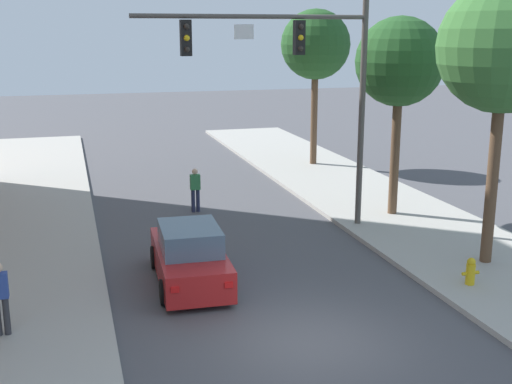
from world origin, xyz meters
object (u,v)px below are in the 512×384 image
at_px(car_lead_red, 190,257).
at_px(fire_hydrant, 471,271).
at_px(street_tree_second, 400,63).
at_px(street_tree_third, 316,45).
at_px(pedestrian_crossing_road, 195,188).
at_px(traffic_signal_mast, 301,68).
at_px(pedestrian_sidewalk_left_walker, 0,295).
at_px(street_tree_nearest, 504,48).

bearing_deg(car_lead_red, fire_hydrant, -19.94).
distance_m(car_lead_red, street_tree_second, 10.35).
bearing_deg(street_tree_third, pedestrian_crossing_road, -137.28).
height_order(traffic_signal_mast, street_tree_second, traffic_signal_mast).
bearing_deg(car_lead_red, pedestrian_sidewalk_left_walker, -153.58).
height_order(street_tree_nearest, street_tree_third, street_tree_nearest).
height_order(car_lead_red, street_tree_nearest, street_tree_nearest).
height_order(fire_hydrant, street_tree_nearest, street_tree_nearest).
bearing_deg(pedestrian_crossing_road, pedestrian_sidewalk_left_walker, -123.21).
bearing_deg(car_lead_red, street_tree_third, 57.36).
xyz_separation_m(fire_hydrant, street_tree_second, (1.28, 6.74, 4.96)).
distance_m(car_lead_red, pedestrian_crossing_road, 7.06).
relative_size(street_tree_nearest, street_tree_second, 1.12).
distance_m(traffic_signal_mast, street_tree_third, 11.05).
distance_m(car_lead_red, pedestrian_sidewalk_left_walker, 5.03).
xyz_separation_m(pedestrian_sidewalk_left_walker, street_tree_third, (13.17, 15.77, 4.80)).
bearing_deg(street_tree_nearest, fire_hydrant, -135.84).
bearing_deg(street_tree_nearest, traffic_signal_mast, 131.94).
bearing_deg(street_tree_third, car_lead_red, -122.64).
bearing_deg(traffic_signal_mast, pedestrian_sidewalk_left_walker, -147.18).
bearing_deg(street_tree_second, car_lead_red, -152.48).
bearing_deg(pedestrian_sidewalk_left_walker, street_tree_third, 50.14).
xyz_separation_m(pedestrian_sidewalk_left_walker, pedestrian_crossing_road, (5.98, 9.14, -0.15)).
bearing_deg(street_tree_third, traffic_signal_mast, -113.53).
relative_size(fire_hydrant, street_tree_nearest, 0.09).
xyz_separation_m(street_tree_nearest, street_tree_third, (0.36, 14.63, -0.23)).
bearing_deg(traffic_signal_mast, street_tree_third, 66.47).
relative_size(traffic_signal_mast, street_tree_second, 1.09).
height_order(street_tree_second, street_tree_third, street_tree_third).
height_order(traffic_signal_mast, pedestrian_crossing_road, traffic_signal_mast).
height_order(fire_hydrant, street_tree_third, street_tree_third).
distance_m(car_lead_red, fire_hydrant, 7.31).
bearing_deg(pedestrian_crossing_road, fire_hydrant, -60.18).
distance_m(pedestrian_crossing_road, fire_hydrant, 10.84).
bearing_deg(fire_hydrant, traffic_signal_mast, 113.81).
distance_m(pedestrian_sidewalk_left_walker, street_tree_nearest, 13.81).
bearing_deg(fire_hydrant, street_tree_second, 79.21).
relative_size(car_lead_red, street_tree_second, 0.62).
relative_size(traffic_signal_mast, street_tree_nearest, 0.97).
height_order(pedestrian_crossing_road, street_tree_nearest, street_tree_nearest).
bearing_deg(pedestrian_crossing_road, car_lead_red, -102.15).
distance_m(fire_hydrant, street_tree_third, 16.99).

